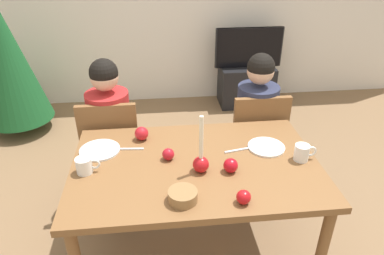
# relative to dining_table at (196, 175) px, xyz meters

# --- Properties ---
(ground_plane) EXTENTS (7.68, 7.68, 0.00)m
(ground_plane) POSITION_rel_dining_table_xyz_m (0.00, 0.00, -0.67)
(ground_plane) COLOR brown
(dining_table) EXTENTS (1.40, 0.90, 0.75)m
(dining_table) POSITION_rel_dining_table_xyz_m (0.00, 0.00, 0.00)
(dining_table) COLOR brown
(dining_table) RESTS_ON ground
(chair_left) EXTENTS (0.40, 0.40, 0.90)m
(chair_left) POSITION_rel_dining_table_xyz_m (-0.54, 0.61, -0.15)
(chair_left) COLOR brown
(chair_left) RESTS_ON ground
(chair_right) EXTENTS (0.40, 0.40, 0.90)m
(chair_right) POSITION_rel_dining_table_xyz_m (0.53, 0.61, -0.15)
(chair_right) COLOR brown
(chair_right) RESTS_ON ground
(person_left_child) EXTENTS (0.30, 0.30, 1.17)m
(person_left_child) POSITION_rel_dining_table_xyz_m (-0.54, 0.64, -0.10)
(person_left_child) COLOR #33384C
(person_left_child) RESTS_ON ground
(person_right_child) EXTENTS (0.30, 0.30, 1.17)m
(person_right_child) POSITION_rel_dining_table_xyz_m (0.53, 0.64, -0.10)
(person_right_child) COLOR #33384C
(person_right_child) RESTS_ON ground
(tv_stand) EXTENTS (0.64, 0.40, 0.48)m
(tv_stand) POSITION_rel_dining_table_xyz_m (0.89, 2.30, -0.43)
(tv_stand) COLOR black
(tv_stand) RESTS_ON ground
(tv) EXTENTS (0.79, 0.05, 0.46)m
(tv) POSITION_rel_dining_table_xyz_m (0.89, 2.30, 0.04)
(tv) COLOR black
(tv) RESTS_ON tv_stand
(christmas_tree) EXTENTS (0.68, 0.68, 1.52)m
(christmas_tree) POSITION_rel_dining_table_xyz_m (-1.66, 1.91, 0.12)
(christmas_tree) COLOR brown
(christmas_tree) RESTS_ON ground
(candle_centerpiece) EXTENTS (0.09, 0.09, 0.34)m
(candle_centerpiece) POSITION_rel_dining_table_xyz_m (0.02, -0.08, 0.15)
(candle_centerpiece) COLOR red
(candle_centerpiece) RESTS_ON dining_table
(plate_left) EXTENTS (0.24, 0.24, 0.01)m
(plate_left) POSITION_rel_dining_table_xyz_m (-0.56, 0.19, 0.09)
(plate_left) COLOR silver
(plate_left) RESTS_ON dining_table
(plate_right) EXTENTS (0.22, 0.22, 0.01)m
(plate_right) POSITION_rel_dining_table_xyz_m (0.44, 0.11, 0.09)
(plate_right) COLOR white
(plate_right) RESTS_ON dining_table
(mug_left) EXTENTS (0.13, 0.09, 0.09)m
(mug_left) POSITION_rel_dining_table_xyz_m (-0.61, -0.02, 0.13)
(mug_left) COLOR white
(mug_left) RESTS_ON dining_table
(mug_right) EXTENTS (0.13, 0.08, 0.10)m
(mug_right) POSITION_rel_dining_table_xyz_m (0.61, -0.03, 0.13)
(mug_right) COLOR white
(mug_right) RESTS_ON dining_table
(fork_left) EXTENTS (0.18, 0.03, 0.01)m
(fork_left) POSITION_rel_dining_table_xyz_m (-0.39, 0.18, 0.09)
(fork_left) COLOR silver
(fork_left) RESTS_ON dining_table
(fork_right) EXTENTS (0.18, 0.05, 0.01)m
(fork_right) POSITION_rel_dining_table_xyz_m (0.27, 0.10, 0.09)
(fork_right) COLOR silver
(fork_right) RESTS_ON dining_table
(bowl_walnuts) EXTENTS (0.15, 0.15, 0.06)m
(bowl_walnuts) POSITION_rel_dining_table_xyz_m (-0.10, -0.31, 0.11)
(bowl_walnuts) COLOR olive
(bowl_walnuts) RESTS_ON dining_table
(apple_near_candle) EXTENTS (0.09, 0.09, 0.09)m
(apple_near_candle) POSITION_rel_dining_table_xyz_m (-0.31, 0.29, 0.13)
(apple_near_candle) COLOR red
(apple_near_candle) RESTS_ON dining_table
(apple_by_left_plate) EXTENTS (0.07, 0.07, 0.07)m
(apple_by_left_plate) POSITION_rel_dining_table_xyz_m (-0.15, 0.05, 0.12)
(apple_by_left_plate) COLOR #B31622
(apple_by_left_plate) RESTS_ON dining_table
(apple_by_right_mug) EXTENTS (0.07, 0.07, 0.07)m
(apple_by_right_mug) POSITION_rel_dining_table_xyz_m (0.19, -0.36, 0.12)
(apple_by_right_mug) COLOR red
(apple_by_right_mug) RESTS_ON dining_table
(apple_far_edge) EXTENTS (0.08, 0.08, 0.08)m
(apple_far_edge) POSITION_rel_dining_table_xyz_m (0.18, -0.10, 0.12)
(apple_far_edge) COLOR red
(apple_far_edge) RESTS_ON dining_table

